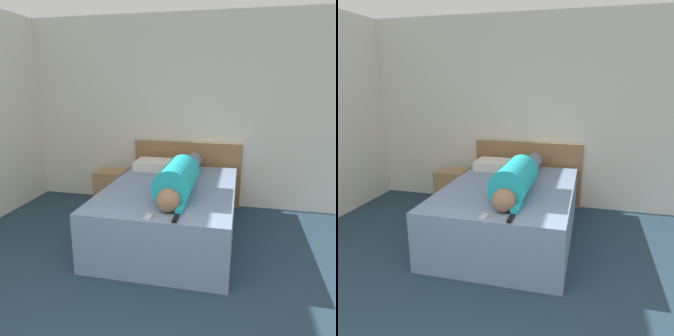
% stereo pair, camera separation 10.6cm
% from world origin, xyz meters
% --- Properties ---
extents(wall_back, '(5.91, 0.06, 2.60)m').
position_xyz_m(wall_back, '(0.00, 3.88, 1.30)').
color(wall_back, silver).
rests_on(wall_back, ground_plane).
extents(bed, '(1.39, 1.94, 0.59)m').
position_xyz_m(bed, '(-0.07, 2.73, 0.30)').
color(bed, '#7589A8').
rests_on(bed, ground_plane).
extents(headboard, '(1.51, 0.04, 0.90)m').
position_xyz_m(headboard, '(-0.07, 3.81, 0.45)').
color(headboard, olive).
rests_on(headboard, ground_plane).
extents(nightstand, '(0.41, 0.37, 0.53)m').
position_xyz_m(nightstand, '(-1.07, 3.44, 0.27)').
color(nightstand, '#A37A51').
rests_on(nightstand, ground_plane).
extents(person_lying, '(0.36, 1.75, 0.36)m').
position_xyz_m(person_lying, '(0.06, 2.60, 0.74)').
color(person_lying, '#936B4C').
rests_on(person_lying, bed).
extents(pillow_near_headboard, '(0.57, 0.39, 0.12)m').
position_xyz_m(pillow_near_headboard, '(-0.40, 3.44, 0.65)').
color(pillow_near_headboard, silver).
rests_on(pillow_near_headboard, bed).
extents(tv_remote, '(0.04, 0.15, 0.02)m').
position_xyz_m(tv_remote, '(0.16, 1.86, 0.60)').
color(tv_remote, black).
rests_on(tv_remote, bed).
extents(cell_phone, '(0.06, 0.13, 0.01)m').
position_xyz_m(cell_phone, '(-0.08, 1.85, 0.60)').
color(cell_phone, '#B2B7BC').
rests_on(cell_phone, bed).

